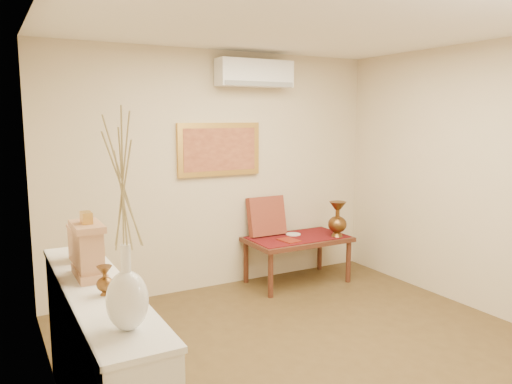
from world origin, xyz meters
TOP-DOWN VIEW (x-y plane):
  - floor at (0.00, 0.00)m, footprint 4.50×4.50m
  - ceiling at (0.00, 0.00)m, footprint 4.50×4.50m
  - wall_back at (0.00, 2.25)m, footprint 4.00×0.02m
  - wall_left at (-2.00, 0.00)m, footprint 0.02×4.50m
  - wall_right at (2.00, 0.00)m, footprint 0.02×4.50m
  - white_vase at (-1.82, -0.71)m, footprint 0.20×0.20m
  - candlestick at (-1.80, -0.54)m, footprint 0.10×0.10m
  - brass_urn_small at (-1.81, -0.19)m, footprint 0.10×0.10m
  - table_cloth at (0.85, 1.88)m, footprint 1.14×0.59m
  - brass_urn_tall at (1.28, 1.68)m, footprint 0.22×0.22m
  - plate at (0.86, 1.99)m, footprint 0.18×0.18m
  - menu at (0.66, 1.76)m, footprint 0.21×0.27m
  - cushion at (0.57, 2.13)m, footprint 0.47×0.19m
  - display_ledge at (-1.82, 0.00)m, footprint 0.37×2.02m
  - mantel_clock at (-1.83, 0.18)m, footprint 0.17×0.36m
  - wooden_chest at (-1.80, 0.59)m, footprint 0.16×0.21m
  - low_table at (0.85, 1.88)m, footprint 1.20×0.70m
  - painting at (0.00, 2.22)m, footprint 1.00×0.06m
  - ac_unit at (0.40, 2.12)m, footprint 0.90×0.25m

SIDE VIEW (x-z plane):
  - floor at x=0.00m, z-range 0.00..0.00m
  - low_table at x=0.85m, z-range 0.21..0.76m
  - display_ledge at x=-1.82m, z-range 0.00..0.98m
  - table_cloth at x=0.85m, z-range 0.55..0.56m
  - plate at x=0.86m, z-range 0.56..0.57m
  - menu at x=0.66m, z-range 0.56..0.57m
  - cushion at x=0.57m, z-range 0.55..1.03m
  - brass_urn_tall at x=1.28m, z-range 0.56..1.06m
  - candlestick at x=-1.80m, z-range 0.98..1.19m
  - brass_urn_small at x=-1.81m, z-range 0.98..1.19m
  - wooden_chest at x=-1.80m, z-range 0.98..1.22m
  - mantel_clock at x=-1.83m, z-range 0.95..1.36m
  - wall_back at x=0.00m, z-range 0.00..2.70m
  - wall_left at x=-2.00m, z-range 0.00..2.70m
  - wall_right at x=2.00m, z-range 0.00..2.70m
  - white_vase at x=-1.82m, z-range 0.98..2.01m
  - painting at x=0.00m, z-range 1.30..1.90m
  - ac_unit at x=0.40m, z-range 2.30..2.60m
  - ceiling at x=0.00m, z-range 2.70..2.70m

